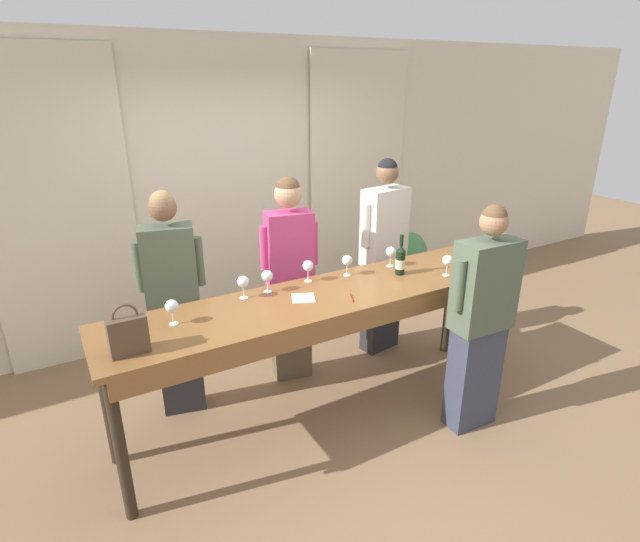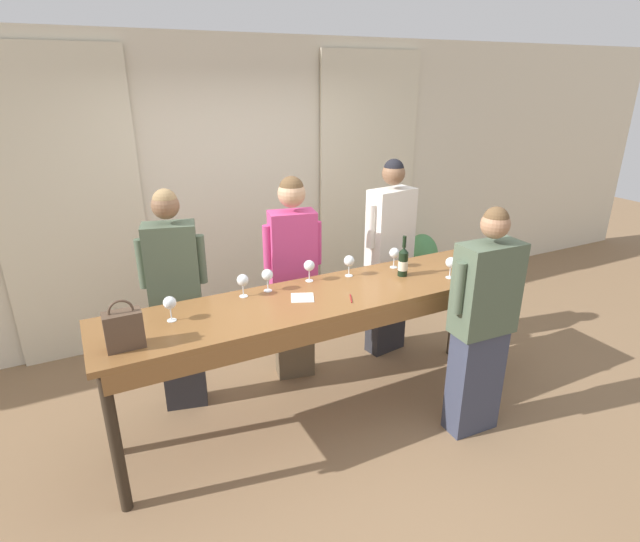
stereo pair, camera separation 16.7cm
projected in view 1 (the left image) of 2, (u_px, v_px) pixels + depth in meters
ground_plane at (324, 413)px, 3.86m from camera, size 18.00×18.00×0.00m
wall_back at (227, 189)px, 4.87m from camera, size 12.00×0.06×2.80m
curtain_panel_left at (60, 217)px, 4.15m from camera, size 1.18×0.03×2.69m
curtain_panel_right at (358, 181)px, 5.53m from camera, size 1.18×0.03×2.69m
tasting_bar at (327, 310)px, 3.50m from camera, size 3.10×0.68×1.01m
wine_bottle at (400, 260)px, 3.80m from camera, size 0.07×0.07×0.32m
handbag at (128, 334)px, 2.71m from camera, size 0.21×0.11×0.29m
wine_glass_front_left at (172, 307)px, 3.02m from camera, size 0.08×0.08×0.16m
wine_glass_front_mid at (458, 266)px, 3.67m from camera, size 0.08×0.08×0.16m
wine_glass_front_right at (391, 252)px, 3.96m from camera, size 0.08×0.08×0.16m
wine_glass_center_left at (468, 256)px, 3.87m from camera, size 0.08×0.08×0.16m
wine_glass_center_mid at (347, 261)px, 3.77m from camera, size 0.08×0.08×0.16m
wine_glass_center_right at (243, 282)px, 3.38m from camera, size 0.08×0.08×0.16m
wine_glass_back_left at (267, 276)px, 3.48m from camera, size 0.08×0.08×0.16m
wine_glass_back_mid at (308, 266)px, 3.66m from camera, size 0.08×0.08×0.16m
wine_glass_back_right at (448, 261)px, 3.77m from camera, size 0.08×0.08×0.16m
wine_glass_near_host at (459, 250)px, 4.01m from camera, size 0.08×0.08×0.16m
napkin at (303, 298)px, 3.42m from camera, size 0.20×0.20×0.00m
pen at (352, 298)px, 3.42m from camera, size 0.06×0.12×0.01m
guest_olive_jacket at (174, 303)px, 3.61m from camera, size 0.48×0.29×1.73m
guest_pink_top at (290, 276)px, 4.04m from camera, size 0.48×0.28×1.73m
guest_cream_sweater at (383, 256)px, 4.47m from camera, size 0.53×0.26×1.80m
host_pouring at (481, 321)px, 3.46m from camera, size 0.54×0.24×1.68m
potted_plant at (410, 259)px, 5.85m from camera, size 0.38×0.38×0.75m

